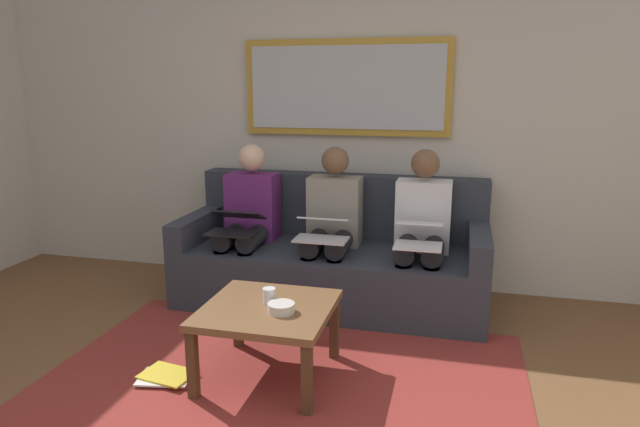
% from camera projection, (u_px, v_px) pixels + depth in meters
% --- Properties ---
extents(wall_rear, '(6.00, 0.12, 2.60)m').
position_uv_depth(wall_rear, '(348.00, 120.00, 4.41)').
color(wall_rear, beige).
rests_on(wall_rear, ground_plane).
extents(area_rug, '(2.60, 1.80, 0.01)m').
position_uv_depth(area_rug, '(282.00, 382.00, 3.05)').
color(area_rug, maroon).
rests_on(area_rug, ground_plane).
extents(couch, '(2.20, 0.90, 0.90)m').
position_uv_depth(couch, '(334.00, 259.00, 4.17)').
color(couch, '#2D333D').
rests_on(couch, ground_plane).
extents(framed_mirror, '(1.58, 0.05, 0.72)m').
position_uv_depth(framed_mirror, '(346.00, 88.00, 4.26)').
color(framed_mirror, '#B7892D').
extents(coffee_table, '(0.68, 0.68, 0.41)m').
position_uv_depth(coffee_table, '(268.00, 316.00, 3.03)').
color(coffee_table, brown).
rests_on(coffee_table, ground_plane).
extents(cup, '(0.07, 0.07, 0.09)m').
position_uv_depth(cup, '(269.00, 296.00, 3.04)').
color(cup, silver).
rests_on(cup, coffee_table).
extents(bowl, '(0.14, 0.14, 0.05)m').
position_uv_depth(bowl, '(281.00, 308.00, 2.94)').
color(bowl, beige).
rests_on(bowl, coffee_table).
extents(person_left, '(0.38, 0.58, 1.14)m').
position_uv_depth(person_left, '(422.00, 227.00, 3.89)').
color(person_left, silver).
rests_on(person_left, couch).
extents(laptop_white, '(0.30, 0.36, 0.15)m').
position_uv_depth(laptop_white, '(419.00, 233.00, 3.65)').
color(laptop_white, white).
extents(person_middle, '(0.38, 0.58, 1.14)m').
position_uv_depth(person_middle, '(332.00, 222.00, 4.04)').
color(person_middle, gray).
rests_on(person_middle, couch).
extents(laptop_silver, '(0.35, 0.34, 0.15)m').
position_uv_depth(laptop_silver, '(324.00, 228.00, 3.81)').
color(laptop_silver, silver).
extents(person_right, '(0.38, 0.58, 1.14)m').
position_uv_depth(person_right, '(248.00, 217.00, 4.19)').
color(person_right, '#66236B').
rests_on(person_right, couch).
extents(laptop_black, '(0.35, 0.34, 0.15)m').
position_uv_depth(laptop_black, '(236.00, 223.00, 3.96)').
color(laptop_black, black).
extents(magazine_stack, '(0.32, 0.27, 0.03)m').
position_uv_depth(magazine_stack, '(167.00, 376.00, 3.07)').
color(magazine_stack, red).
rests_on(magazine_stack, ground_plane).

